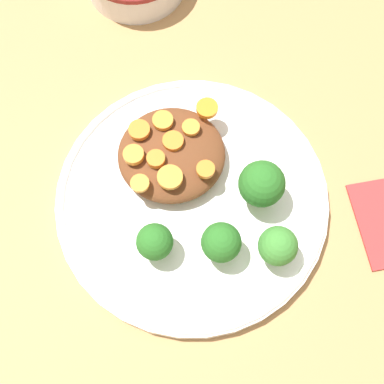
% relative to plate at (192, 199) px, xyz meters
% --- Properties ---
extents(ground_plane, '(4.00, 4.00, 0.00)m').
position_rel_plate_xyz_m(ground_plane, '(0.00, 0.00, -0.01)').
color(ground_plane, tan).
extents(plate, '(0.28, 0.28, 0.02)m').
position_rel_plate_xyz_m(plate, '(0.00, 0.00, 0.00)').
color(plate, white).
rests_on(plate, ground_plane).
extents(stew_mound, '(0.11, 0.11, 0.03)m').
position_rel_plate_xyz_m(stew_mound, '(-0.02, 0.04, 0.02)').
color(stew_mound, brown).
rests_on(stew_mound, plate).
extents(broccoli_floret_0, '(0.04, 0.04, 0.05)m').
position_rel_plate_xyz_m(broccoli_floret_0, '(0.02, -0.06, 0.03)').
color(broccoli_floret_0, '#759E51').
rests_on(broccoli_floret_0, plate).
extents(broccoli_floret_1, '(0.04, 0.04, 0.05)m').
position_rel_plate_xyz_m(broccoli_floret_1, '(0.07, -0.07, 0.03)').
color(broccoli_floret_1, '#7FA85B').
rests_on(broccoli_floret_1, plate).
extents(broccoli_floret_2, '(0.05, 0.05, 0.06)m').
position_rel_plate_xyz_m(broccoli_floret_2, '(0.07, -0.01, 0.04)').
color(broccoli_floret_2, '#759E51').
rests_on(broccoli_floret_2, plate).
extents(broccoli_floret_3, '(0.04, 0.04, 0.05)m').
position_rel_plate_xyz_m(broccoli_floret_3, '(-0.04, -0.05, 0.03)').
color(broccoli_floret_3, '#759E51').
rests_on(broccoli_floret_3, plate).
extents(carrot_slice_0, '(0.02, 0.02, 0.01)m').
position_rel_plate_xyz_m(carrot_slice_0, '(-0.05, 0.06, 0.04)').
color(carrot_slice_0, orange).
rests_on(carrot_slice_0, stew_mound).
extents(carrot_slice_1, '(0.02, 0.02, 0.01)m').
position_rel_plate_xyz_m(carrot_slice_1, '(-0.05, 0.04, 0.04)').
color(carrot_slice_1, orange).
rests_on(carrot_slice_1, stew_mound).
extents(carrot_slice_2, '(0.02, 0.02, 0.00)m').
position_rel_plate_xyz_m(carrot_slice_2, '(0.01, 0.06, 0.04)').
color(carrot_slice_2, orange).
rests_on(carrot_slice_2, stew_mound).
extents(carrot_slice_3, '(0.02, 0.02, 0.01)m').
position_rel_plate_xyz_m(carrot_slice_3, '(0.01, 0.01, 0.04)').
color(carrot_slice_3, orange).
rests_on(carrot_slice_3, stew_mound).
extents(carrot_slice_4, '(0.03, 0.03, 0.01)m').
position_rel_plate_xyz_m(carrot_slice_4, '(-0.02, 0.01, 0.04)').
color(carrot_slice_4, orange).
rests_on(carrot_slice_4, stew_mound).
extents(carrot_slice_5, '(0.02, 0.02, 0.01)m').
position_rel_plate_xyz_m(carrot_slice_5, '(-0.02, 0.07, 0.04)').
color(carrot_slice_5, orange).
rests_on(carrot_slice_5, stew_mound).
extents(carrot_slice_6, '(0.02, 0.02, 0.00)m').
position_rel_plate_xyz_m(carrot_slice_6, '(-0.05, 0.01, 0.04)').
color(carrot_slice_6, orange).
rests_on(carrot_slice_6, stew_mound).
extents(carrot_slice_7, '(0.02, 0.02, 0.01)m').
position_rel_plate_xyz_m(carrot_slice_7, '(0.02, 0.08, 0.04)').
color(carrot_slice_7, orange).
rests_on(carrot_slice_7, stew_mound).
extents(carrot_slice_8, '(0.02, 0.02, 0.01)m').
position_rel_plate_xyz_m(carrot_slice_8, '(-0.01, 0.05, 0.04)').
color(carrot_slice_8, orange).
rests_on(carrot_slice_8, stew_mound).
extents(carrot_slice_9, '(0.02, 0.02, 0.01)m').
position_rel_plate_xyz_m(carrot_slice_9, '(-0.03, 0.03, 0.04)').
color(carrot_slice_9, orange).
rests_on(carrot_slice_9, stew_mound).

